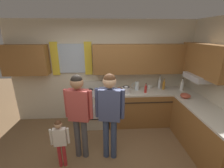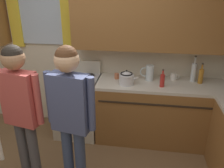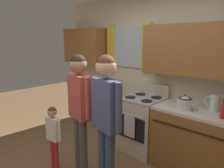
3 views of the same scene
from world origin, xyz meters
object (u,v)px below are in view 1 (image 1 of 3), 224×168
Objects in this scene: bottle_sauce_red at (146,89)px; mixing_bowl at (185,96)px; cup_terracotta at (119,89)px; stovetop_kettle at (126,89)px; water_pitcher at (137,86)px; small_child at (60,139)px; bottle_milk_white at (182,86)px; bottle_oil_amber at (164,85)px; adult_in_plaid at (110,108)px; mug_ceramic_white at (149,87)px; stove_oven at (96,107)px; adult_holding_child at (79,108)px; bottle_tall_clear at (159,83)px.

mixing_bowl is (0.81, -0.35, -0.05)m from bottle_sauce_red.
cup_terracotta is at bearing 158.94° from mixing_bowl.
stovetop_kettle is 1.34m from mixing_bowl.
water_pitcher reaches higher than small_child.
bottle_sauce_red is at bearing -1.37° from stovetop_kettle.
bottle_milk_white is 1.14× the size of stovetop_kettle.
bottle_oil_amber is at bearing 117.47° from mixing_bowl.
mug_ceramic_white is at bearing 50.21° from adult_in_plaid.
adult_in_plaid reaches higher than water_pitcher.
bottle_sauce_red reaches higher than cup_terracotta.
cup_terracotta is 0.12× the size of small_child.
mug_ceramic_white is 0.46× the size of stovetop_kettle.
stove_oven is 1.33m from bottle_sauce_red.
cup_terracotta is 0.25m from stovetop_kettle.
water_pitcher reaches higher than mug_ceramic_white.
stovetop_kettle is at bearing -146.28° from water_pitcher.
mixing_bowl is 0.24× the size of small_child.
mixing_bowl is 1.86m from adult_in_plaid.
water_pitcher is at bearing 33.72° from stovetop_kettle.
bottle_oil_amber is at bearing 40.60° from adult_in_plaid.
bottle_oil_amber is 0.17× the size of adult_holding_child.
mixing_bowl is (0.64, -0.63, -0.00)m from mug_ceramic_white.
stove_oven is 1.17× the size of small_child.
water_pitcher is 2.17m from small_child.
adult_holding_child is (-0.98, -0.99, 0.04)m from stovetop_kettle.
cup_terracotta is at bearing 55.00° from adult_holding_child.
bottle_sauce_red is 0.89m from mixing_bowl.
mixing_bowl is 0.14× the size of adult_holding_child.
stove_oven is 1.26m from adult_holding_child.
water_pitcher is at bearing 150.35° from mixing_bowl.
adult_in_plaid is (-0.92, -1.03, 0.05)m from bottle_sauce_red.
stove_oven is 8.76× the size of mug_ceramic_white.
cup_terracotta is 0.40× the size of stovetop_kettle.
mixing_bowl is at bearing -58.46° from bottle_tall_clear.
mixing_bowl reaches higher than small_child.
bottle_oil_amber reaches higher than cup_terracotta.
water_pitcher is at bearing 174.66° from bottle_milk_white.
stovetop_kettle is at bearing -168.93° from bottle_oil_amber.
bottle_milk_white is at bearing -13.03° from bottle_oil_amber.
small_child is at bearing -142.70° from mug_ceramic_white.
adult_in_plaid is at bearing -5.32° from adult_holding_child.
water_pitcher is (-0.70, 0.01, 0.00)m from bottle_oil_amber.
stove_oven is 1.48m from mug_ceramic_white.
water_pitcher is (-0.61, -0.06, -0.03)m from bottle_tall_clear.
water_pitcher is at bearing 0.87° from cup_terracotta.
mug_ceramic_white is at bearing 22.63° from stovetop_kettle.
bottle_milk_white is 3.05m from small_child.
water_pitcher is 0.13× the size of adult_holding_child.
bottle_milk_white is 1.41× the size of mixing_bowl.
adult_holding_child is at bearing -149.12° from bottle_oil_amber.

